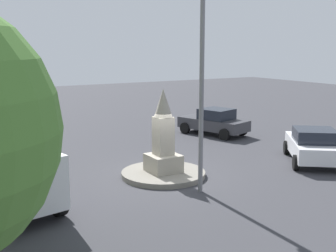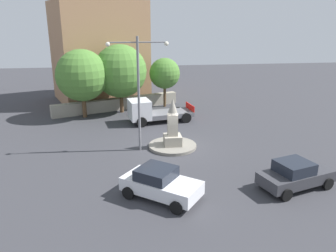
% 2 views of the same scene
% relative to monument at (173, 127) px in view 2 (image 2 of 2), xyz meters
% --- Properties ---
extents(ground_plane, '(80.00, 80.00, 0.00)m').
position_rel_monument_xyz_m(ground_plane, '(0.00, 0.00, -1.48)').
color(ground_plane, '#38383D').
extents(traffic_island, '(3.29, 3.29, 0.20)m').
position_rel_monument_xyz_m(traffic_island, '(0.00, 0.00, -1.38)').
color(traffic_island, gray).
rests_on(traffic_island, ground).
extents(monument, '(1.18, 1.18, 3.25)m').
position_rel_monument_xyz_m(monument, '(0.00, 0.00, 0.00)').
color(monument, '#9E9687').
rests_on(monument, traffic_island).
extents(streetlamp, '(3.87, 0.28, 7.46)m').
position_rel_monument_xyz_m(streetlamp, '(2.24, 0.20, 3.10)').
color(streetlamp, slate).
rests_on(streetlamp, ground).
extents(car_white_waiting, '(4.18, 3.80, 1.54)m').
position_rel_monument_xyz_m(car_white_waiting, '(1.56, 6.64, -0.70)').
color(car_white_waiting, silver).
rests_on(car_white_waiting, ground).
extents(car_dark_grey_parked_left, '(4.31, 2.84, 1.52)m').
position_rel_monument_xyz_m(car_dark_grey_parked_left, '(-5.55, 6.56, -0.72)').
color(car_dark_grey_parked_left, '#38383D').
rests_on(car_dark_grey_parked_left, ground).
extents(truck_white_passing, '(5.67, 3.14, 2.01)m').
position_rel_monument_xyz_m(truck_white_passing, '(0.94, -5.92, -0.53)').
color(truck_white_passing, silver).
rests_on(truck_white_passing, ground).
extents(stone_boundary_wall, '(11.87, 4.96, 1.13)m').
position_rel_monument_xyz_m(stone_boundary_wall, '(3.85, -10.40, -0.91)').
color(stone_boundary_wall, '#9E9687').
rests_on(stone_boundary_wall, ground).
extents(corner_building, '(10.64, 9.90, 10.07)m').
position_rel_monument_xyz_m(corner_building, '(5.65, -15.26, 3.56)').
color(corner_building, '#A87A56').
rests_on(corner_building, ground).
extents(tree_near_wall, '(4.47, 4.47, 5.98)m').
position_rel_monument_xyz_m(tree_near_wall, '(6.75, -8.27, 2.25)').
color(tree_near_wall, brown).
rests_on(tree_near_wall, ground).
extents(tree_mid_cluster, '(2.97, 2.97, 4.80)m').
position_rel_monument_xyz_m(tree_mid_cluster, '(-0.78, -11.05, 1.81)').
color(tree_mid_cluster, brown).
rests_on(tree_mid_cluster, ground).
extents(tree_far_corner, '(4.80, 4.80, 6.25)m').
position_rel_monument_xyz_m(tree_far_corner, '(3.46, -9.48, 2.37)').
color(tree_far_corner, brown).
rests_on(tree_far_corner, ground).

